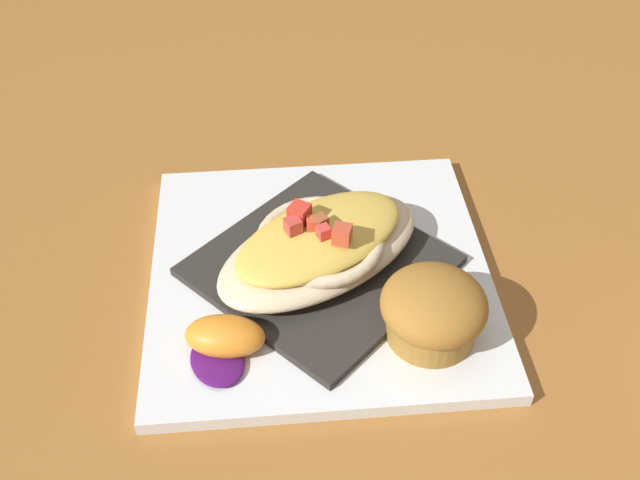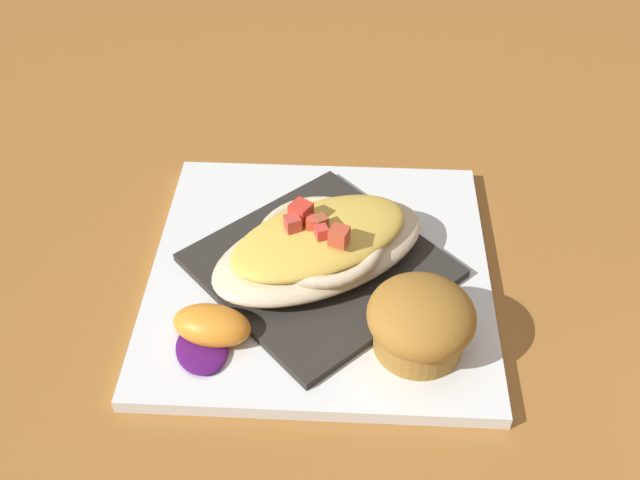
{
  "view_description": "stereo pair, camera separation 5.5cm",
  "coord_description": "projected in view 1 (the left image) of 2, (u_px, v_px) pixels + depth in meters",
  "views": [
    {
      "loc": [
        0.09,
        0.39,
        0.42
      ],
      "look_at": [
        0.0,
        0.0,
        0.04
      ],
      "focal_mm": 41.63,
      "sensor_mm": 36.0,
      "label": 1
    },
    {
      "loc": [
        0.04,
        0.4,
        0.42
      ],
      "look_at": [
        0.0,
        0.0,
        0.04
      ],
      "focal_mm": 41.63,
      "sensor_mm": 36.0,
      "label": 2
    }
  ],
  "objects": [
    {
      "name": "ground_plane",
      "position": [
        320.0,
        278.0,
        0.58
      ],
      "size": [
        2.6,
        2.6,
        0.0
      ],
      "primitive_type": "plane",
      "color": "#A0662E"
    },
    {
      "name": "square_plate",
      "position": [
        320.0,
        273.0,
        0.58
      ],
      "size": [
        0.29,
        0.29,
        0.01
      ],
      "primitive_type": "cube",
      "rotation": [
        0.0,
        0.0,
        -0.15
      ],
      "color": "white",
      "rests_on": "ground_plane"
    },
    {
      "name": "folded_napkin",
      "position": [
        320.0,
        265.0,
        0.57
      ],
      "size": [
        0.23,
        0.23,
        0.01
      ],
      "primitive_type": "cube",
      "rotation": [
        0.0,
        0.0,
        0.61
      ],
      "color": "#2D2A26",
      "rests_on": "square_plate"
    },
    {
      "name": "gratin_dish",
      "position": [
        320.0,
        244.0,
        0.55
      ],
      "size": [
        0.19,
        0.15,
        0.05
      ],
      "color": "beige",
      "rests_on": "folded_napkin"
    },
    {
      "name": "muffin",
      "position": [
        433.0,
        310.0,
        0.51
      ],
      "size": [
        0.07,
        0.07,
        0.05
      ],
      "color": "olive",
      "rests_on": "square_plate"
    },
    {
      "name": "orange_garnish",
      "position": [
        224.0,
        340.0,
        0.51
      ],
      "size": [
        0.06,
        0.06,
        0.03
      ],
      "color": "#4A135F",
      "rests_on": "square_plate"
    }
  ]
}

